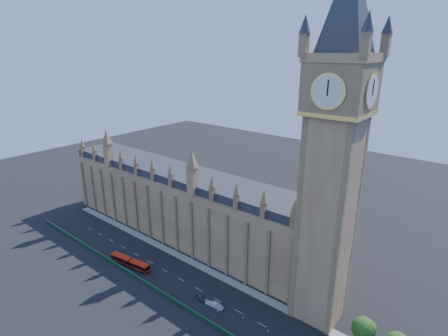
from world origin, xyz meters
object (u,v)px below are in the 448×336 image
Objects in this scene: red_bus at (130,262)px; car_grey at (200,297)px; car_white at (211,304)px; car_silver at (217,306)px.

car_grey is at bearing -2.53° from red_bus.
car_white is at bearing -3.31° from red_bus.
red_bus is 37.73m from car_silver.
red_bus is 3.88× the size of car_silver.
car_grey is at bearing 93.26° from car_silver.
red_bus is 4.10× the size of car_white.
car_grey is 1.03× the size of car_white.
car_grey is 0.97× the size of car_silver.
car_white is (-1.84, -0.36, -0.12)m from car_silver.
red_bus reaches higher than car_grey.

